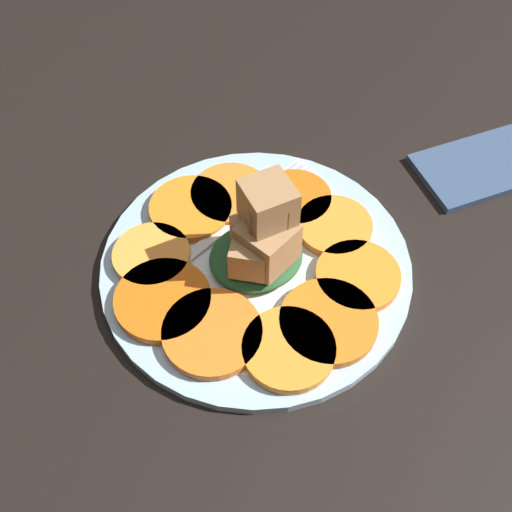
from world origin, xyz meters
The scene contains 15 objects.
table_slab centered at (0.00, 0.00, 1.00)cm, with size 120.00×120.00×2.00cm, color black.
plate centered at (0.00, 0.00, 2.52)cm, with size 29.89×29.89×1.05cm.
carrot_slice_0 centered at (-6.56, -5.76, 3.54)cm, with size 7.45×7.45×0.88cm, color #D45F12.
carrot_slice_1 centered at (-0.62, -8.74, 3.54)cm, with size 8.22×8.22×0.88cm, color orange.
carrot_slice_2 centered at (3.80, -8.40, 3.54)cm, with size 8.39×8.39×0.88cm, color orange.
carrot_slice_3 centered at (9.14, -4.16, 3.54)cm, with size 7.45×7.45×0.88cm, color #F99439.
carrot_slice_4 centered at (9.59, 1.12, 3.54)cm, with size 8.90×8.90×0.88cm, color #D45F12.
carrot_slice_5 centered at (6.51, 6.00, 3.54)cm, with size 8.93×8.93×0.88cm, color orange.
carrot_slice_6 centered at (0.88, 9.95, 3.54)cm, with size 8.20×8.20×0.88cm, color orange.
carrot_slice_7 centered at (-3.49, 8.74, 3.54)cm, with size 8.86×8.86×0.88cm, color orange.
carrot_slice_8 centered at (-8.18, 5.27, 3.54)cm, with size 7.97×7.97×0.88cm, color orange.
carrot_slice_9 centered at (-8.74, -0.95, 3.54)cm, with size 7.51×7.51×0.88cm, color orange.
center_pile centered at (-0.32, 0.29, 7.01)cm, with size 9.00×8.15×10.08cm.
fork centered at (-2.15, -6.51, 3.30)cm, with size 16.64×8.88×0.40cm.
napkin centered at (-27.98, -3.41, 2.40)cm, with size 14.16×8.50×0.80cm.
Camera 1 is at (13.20, 33.47, 52.91)cm, focal length 45.00 mm.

